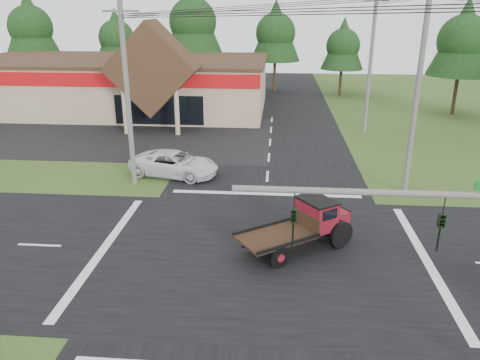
# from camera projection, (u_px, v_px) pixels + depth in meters

# --- Properties ---
(ground) EXTENTS (120.00, 120.00, 0.00)m
(ground) POSITION_uv_depth(u_px,v_px,m) (261.00, 255.00, 20.30)
(ground) COLOR #324619
(ground) RESTS_ON ground
(road_ns) EXTENTS (12.00, 120.00, 0.02)m
(road_ns) POSITION_uv_depth(u_px,v_px,m) (261.00, 254.00, 20.30)
(road_ns) COLOR black
(road_ns) RESTS_ON ground
(road_ew) EXTENTS (120.00, 12.00, 0.02)m
(road_ew) POSITION_uv_depth(u_px,v_px,m) (261.00, 254.00, 20.30)
(road_ew) COLOR black
(road_ew) RESTS_ON ground
(parking_apron) EXTENTS (28.00, 14.00, 0.02)m
(parking_apron) POSITION_uv_depth(u_px,v_px,m) (103.00, 135.00, 39.12)
(parking_apron) COLOR black
(parking_apron) RESTS_ON ground
(cvs_building) EXTENTS (30.40, 18.20, 9.19)m
(cvs_building) POSITION_uv_depth(u_px,v_px,m) (121.00, 83.00, 48.17)
(cvs_building) COLOR tan
(cvs_building) RESTS_ON ground
(utility_pole_nw) EXTENTS (2.00, 0.30, 10.50)m
(utility_pole_nw) POSITION_uv_depth(u_px,v_px,m) (127.00, 96.00, 26.52)
(utility_pole_nw) COLOR #595651
(utility_pole_nw) RESTS_ON ground
(utility_pole_ne) EXTENTS (2.00, 0.30, 11.50)m
(utility_pole_ne) POSITION_uv_depth(u_px,v_px,m) (417.00, 90.00, 25.12)
(utility_pole_ne) COLOR #595651
(utility_pole_ne) RESTS_ON ground
(utility_pole_n) EXTENTS (2.00, 0.30, 11.20)m
(utility_pole_n) POSITION_uv_depth(u_px,v_px,m) (370.00, 64.00, 38.26)
(utility_pole_n) COLOR #595651
(utility_pole_n) RESTS_ON ground
(tree_row_a) EXTENTS (6.72, 6.72, 12.12)m
(tree_row_a) POSITION_uv_depth(u_px,v_px,m) (30.00, 25.00, 57.19)
(tree_row_a) COLOR #332316
(tree_row_a) RESTS_ON ground
(tree_row_b) EXTENTS (5.60, 5.60, 10.10)m
(tree_row_b) POSITION_uv_depth(u_px,v_px,m) (116.00, 36.00, 58.76)
(tree_row_b) COLOR #332316
(tree_row_b) RESTS_ON ground
(tree_row_c) EXTENTS (7.28, 7.28, 13.13)m
(tree_row_c) POSITION_uv_depth(u_px,v_px,m) (193.00, 19.00, 56.36)
(tree_row_c) COLOR #332316
(tree_row_c) RESTS_ON ground
(tree_row_d) EXTENTS (6.16, 6.16, 11.11)m
(tree_row_d) POSITION_uv_depth(u_px,v_px,m) (276.00, 31.00, 57.00)
(tree_row_d) COLOR #332316
(tree_row_d) RESTS_ON ground
(tree_row_e) EXTENTS (5.04, 5.04, 9.09)m
(tree_row_e) POSITION_uv_depth(u_px,v_px,m) (343.00, 44.00, 54.98)
(tree_row_e) COLOR #332316
(tree_row_e) RESTS_ON ground
(tree_side_ne) EXTENTS (6.16, 6.16, 11.11)m
(tree_side_ne) POSITION_uv_depth(u_px,v_px,m) (464.00, 38.00, 44.40)
(tree_side_ne) COLOR #332316
(tree_side_ne) RESTS_ON ground
(antique_flatbed_truck) EXTENTS (5.48, 4.71, 2.21)m
(antique_flatbed_truck) POSITION_uv_depth(u_px,v_px,m) (297.00, 227.00, 20.37)
(antique_flatbed_truck) COLOR #590C17
(antique_flatbed_truck) RESTS_ON ground
(white_pickup) EXTENTS (6.04, 3.83, 1.55)m
(white_pickup) POSITION_uv_depth(u_px,v_px,m) (174.00, 164.00, 29.62)
(white_pickup) COLOR white
(white_pickup) RESTS_ON ground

